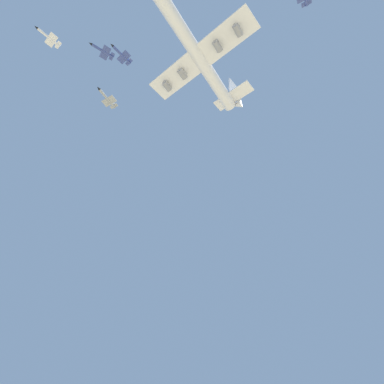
% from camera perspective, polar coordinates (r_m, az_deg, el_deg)
% --- Properties ---
extents(carrier_jet, '(75.67, 60.28, 20.75)m').
position_cam_1_polar(carrier_jet, '(154.80, 1.32, 24.99)').
color(carrier_jet, white).
extents(chase_jet_lead, '(15.17, 9.02, 4.00)m').
position_cam_1_polar(chase_jet_lead, '(194.88, -13.58, 24.61)').
color(chase_jet_lead, '#38478C').
extents(chase_jet_left_wing, '(15.22, 8.32, 4.00)m').
position_cam_1_polar(chase_jet_left_wing, '(195.63, -17.07, 24.86)').
color(chase_jet_left_wing, '#38478C').
extents(chase_jet_right_wing, '(15.27, 8.92, 4.00)m').
position_cam_1_polar(chase_jet_right_wing, '(203.76, -26.21, 25.47)').
color(chase_jet_right_wing, silver).
extents(chase_jet_trailing, '(14.49, 10.40, 4.00)m').
position_cam_1_polar(chase_jet_trailing, '(181.26, -16.23, 17.13)').
color(chase_jet_trailing, '#999EA3').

